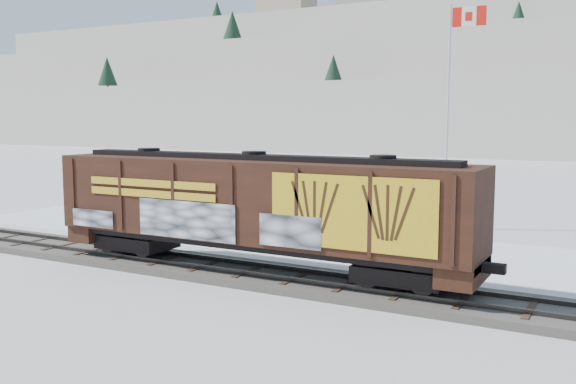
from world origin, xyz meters
The scene contains 9 objects.
ground centered at (0.00, 0.00, 0.00)m, with size 500.00×500.00×0.00m, color white.
rail_track centered at (0.00, 0.00, 0.15)m, with size 50.00×3.40×0.43m.
parking_strip centered at (0.00, 7.50, 0.01)m, with size 40.00×8.00×0.03m, color white.
hillside centered at (-0.05, 139.79, 14.37)m, with size 360.00×110.00×93.00m.
hopper_railcar centered at (2.11, -0.01, 2.81)m, with size 16.83×3.06×4.26m.
flagpole centered at (5.61, 14.22, 4.45)m, with size 2.30×0.90×11.96m.
car_silver centered at (-9.15, 6.62, 0.72)m, with size 1.63×4.06×1.38m, color #A8AAAF.
car_white centered at (1.72, 8.46, 0.71)m, with size 1.45×4.15×1.37m, color silver.
car_dark centered at (5.41, 7.76, 0.71)m, with size 1.90×4.68×1.36m, color black.
Camera 1 is at (14.65, -20.19, 6.05)m, focal length 40.00 mm.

